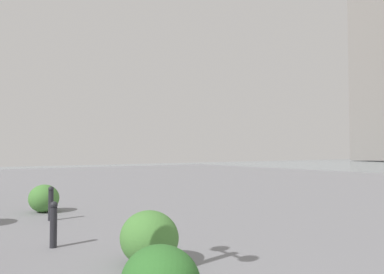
{
  "coord_description": "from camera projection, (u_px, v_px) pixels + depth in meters",
  "views": [
    {
      "loc": [
        -0.75,
        1.08,
        1.68
      ],
      "look_at": [
        9.07,
        -5.82,
        2.15
      ],
      "focal_mm": 33.68,
      "sensor_mm": 36.0,
      "label": 1
    }
  ],
  "objects": [
    {
      "name": "bollard_near",
      "position": [
        54.0,
        223.0,
        6.26
      ],
      "size": [
        0.13,
        0.13,
        0.8
      ],
      "color": "#232328",
      "rests_on": "ground"
    },
    {
      "name": "shrub_round",
      "position": [
        149.0,
        238.0,
        5.31
      ],
      "size": [
        0.94,
        0.84,
        0.8
      ],
      "color": "#477F38",
      "rests_on": "ground"
    },
    {
      "name": "shrub_wide",
      "position": [
        44.0,
        198.0,
        9.89
      ],
      "size": [
        0.89,
        0.8,
        0.75
      ],
      "color": "#477F38",
      "rests_on": "ground"
    },
    {
      "name": "bollard_mid",
      "position": [
        51.0,
        203.0,
        8.7
      ],
      "size": [
        0.13,
        0.13,
        0.83
      ],
      "color": "#232328",
      "rests_on": "ground"
    }
  ]
}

